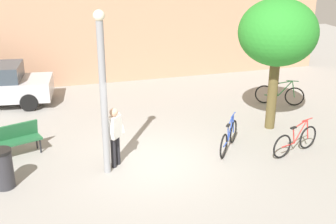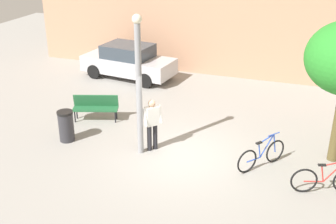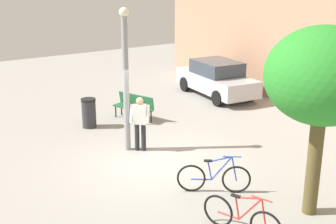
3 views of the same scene
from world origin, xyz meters
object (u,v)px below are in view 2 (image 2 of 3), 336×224
object	(u,v)px
park_bench	(96,106)
bicycle_red	(326,180)
trash_bin	(66,126)
person_by_lamppost	(152,121)
bicycle_blue	(262,155)
parked_car_silver	(128,61)
lamppost	(139,82)

from	to	relation	value
park_bench	bicycle_red	world-z (taller)	bicycle_red
bicycle_red	trash_bin	size ratio (longest dim) A/B	1.69
person_by_lamppost	bicycle_blue	distance (m)	3.40
parked_car_silver	lamppost	bearing A→B (deg)	-62.77
park_bench	parked_car_silver	distance (m)	4.68
person_by_lamppost	lamppost	bearing A→B (deg)	-134.26
park_bench	trash_bin	bearing A→B (deg)	-94.09
lamppost	person_by_lamppost	xyz separation A→B (m)	(0.28, 0.29, -1.34)
lamppost	parked_car_silver	bearing A→B (deg)	117.23
trash_bin	person_by_lamppost	bearing A→B (deg)	7.12
bicycle_red	parked_car_silver	bearing A→B (deg)	142.20
bicycle_blue	trash_bin	xyz separation A→B (m)	(-6.20, -0.43, 0.13)
person_by_lamppost	bicycle_red	distance (m)	5.18
park_bench	trash_bin	distance (m)	1.76
parked_car_silver	trash_bin	distance (m)	6.41
park_bench	person_by_lamppost	bearing A→B (deg)	-27.20
park_bench	bicycle_blue	distance (m)	6.22
person_by_lamppost	bicycle_red	xyz separation A→B (m)	(5.10, -0.68, -0.58)
bicycle_red	parked_car_silver	size ratio (longest dim) A/B	0.40
parked_car_silver	trash_bin	bearing A→B (deg)	-83.98
park_bench	parked_car_silver	xyz separation A→B (m)	(-0.80, 4.61, 0.23)
parked_car_silver	trash_bin	size ratio (longest dim) A/B	4.26
park_bench	bicycle_blue	size ratio (longest dim) A/B	1.15
person_by_lamppost	parked_car_silver	xyz separation A→B (m)	(-3.52, 6.01, -0.19)
person_by_lamppost	parked_car_silver	bearing A→B (deg)	120.35
bicycle_blue	parked_car_silver	world-z (taller)	parked_car_silver
bicycle_blue	bicycle_red	size ratio (longest dim) A/B	0.84
bicycle_blue	bicycle_red	bearing A→B (deg)	-23.16
person_by_lamppost	bicycle_blue	xyz separation A→B (m)	(3.35, 0.07, -0.58)
lamppost	bicycle_red	size ratio (longest dim) A/B	2.45
parked_car_silver	person_by_lamppost	bearing A→B (deg)	-59.65
parked_car_silver	trash_bin	xyz separation A→B (m)	(0.67, -6.37, -0.26)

